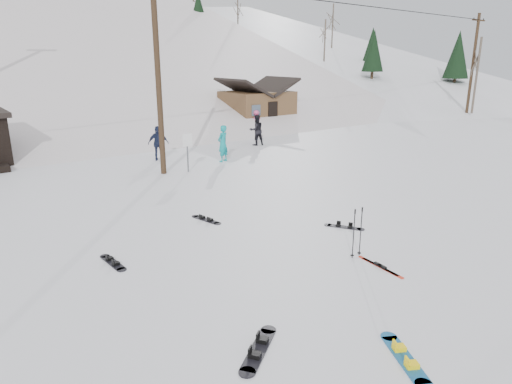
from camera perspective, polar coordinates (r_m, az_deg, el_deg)
ground at (r=10.42m, az=13.38°, el=-14.78°), size 200.00×200.00×0.00m
ski_slope at (r=63.38m, az=-28.70°, el=-1.41°), size 60.00×85.24×65.97m
ridge_right at (r=73.35m, az=2.41°, el=3.68°), size 45.66×93.98×54.59m
treeline_right at (r=64.34m, az=5.68°, el=11.73°), size 20.00×60.00×10.00m
utility_pole at (r=21.54m, az=-12.17°, el=14.45°), size 2.00×0.26×9.00m
utility_pole_right at (r=46.81m, az=25.48°, el=14.22°), size 2.00×0.26×9.00m
trail_sign at (r=22.02m, az=-8.57°, el=5.74°), size 0.50×0.09×1.85m
cabin at (r=37.05m, az=0.14°, el=10.59°), size 5.39×4.40×3.77m
hero_snowboard at (r=9.32m, az=18.14°, el=-19.13°), size 0.97×1.55×0.12m
hero_skis at (r=12.64m, az=15.27°, el=-8.96°), size 0.23×1.56×0.08m
ski_poles at (r=12.85m, az=12.54°, el=-4.91°), size 0.39×0.10×1.42m
board_scatter_a at (r=9.13m, az=0.32°, el=-19.03°), size 1.41×1.11×0.12m
board_scatter_b at (r=13.02m, az=-17.46°, el=-8.37°), size 0.33×1.36×0.10m
board_scatter_d at (r=15.17m, az=10.96°, el=-4.28°), size 0.81×1.16×0.09m
board_scatter_f at (r=15.63m, az=-6.25°, el=-3.43°), size 0.49×1.32×0.09m
skier_teal at (r=24.11m, az=-4.17°, el=6.06°), size 0.82×0.69×1.92m
skier_dark at (r=28.66m, az=0.06°, el=7.75°), size 1.04×0.88×1.89m
skier_pink at (r=34.52m, az=0.02°, el=8.94°), size 1.07×0.74×1.51m
skier_navy at (r=24.90m, az=-12.10°, el=5.97°), size 1.16×0.91×1.84m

